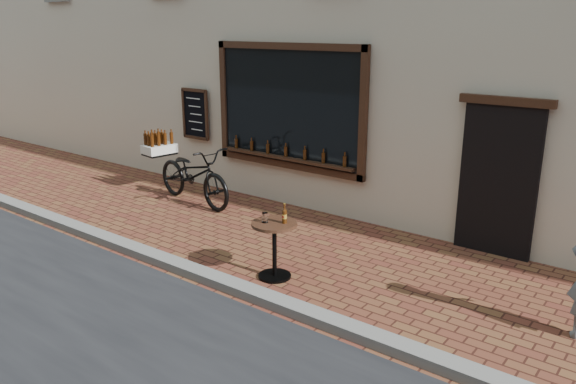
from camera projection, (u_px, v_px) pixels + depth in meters
The scene contains 4 objects.
ground at pixel (240, 303), 6.86m from camera, with size 90.00×90.00×0.00m, color #5F2B1E.
kerb at pixel (251, 292), 7.00m from camera, with size 90.00×0.25×0.12m, color slate.
cargo_bicycle at pixel (192, 173), 10.60m from camera, with size 2.52×1.05×1.19m.
bistro_table at pixel (275, 238), 7.41m from camera, with size 0.61×0.61×1.04m.
Camera 1 is at (4.23, -4.55, 3.26)m, focal length 35.00 mm.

